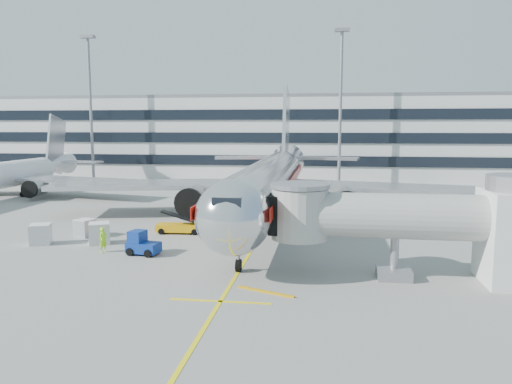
# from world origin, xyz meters

# --- Properties ---
(ground) EXTENTS (180.00, 180.00, 0.00)m
(ground) POSITION_xyz_m (0.00, 0.00, 0.00)
(ground) COLOR gray
(ground) RESTS_ON ground
(lead_in_line) EXTENTS (0.25, 70.00, 0.01)m
(lead_in_line) POSITION_xyz_m (0.00, 10.00, 0.01)
(lead_in_line) COLOR yellow
(lead_in_line) RESTS_ON ground
(stop_bar) EXTENTS (6.00, 0.25, 0.01)m
(stop_bar) POSITION_xyz_m (0.00, -14.00, 0.01)
(stop_bar) COLOR yellow
(stop_bar) RESTS_ON ground
(main_jet) EXTENTS (50.95, 48.70, 16.06)m
(main_jet) POSITION_xyz_m (0.00, 11.72, 4.23)
(main_jet) COLOR silver
(main_jet) RESTS_ON ground
(jet_bridge) EXTENTS (17.80, 4.50, 7.00)m
(jet_bridge) POSITION_xyz_m (12.18, -8.00, 3.87)
(jet_bridge) COLOR silver
(jet_bridge) RESTS_ON ground
(terminal) EXTENTS (150.00, 24.25, 15.60)m
(terminal) POSITION_xyz_m (0.00, 57.95, 7.80)
(terminal) COLOR silver
(terminal) RESTS_ON ground
(light_mast_west) EXTENTS (2.40, 1.20, 25.45)m
(light_mast_west) POSITION_xyz_m (-35.00, 42.00, 14.88)
(light_mast_west) COLOR gray
(light_mast_west) RESTS_ON ground
(light_mast_centre) EXTENTS (2.40, 1.20, 25.45)m
(light_mast_centre) POSITION_xyz_m (8.00, 42.00, 14.88)
(light_mast_centre) COLOR gray
(light_mast_centre) RESTS_ON ground
(second_jet) EXTENTS (38.21, 36.52, 12.04)m
(second_jet) POSITION_xyz_m (-39.36, 22.80, 3.18)
(second_jet) COLOR white
(second_jet) RESTS_ON ground
(belt_loader) EXTENTS (4.59, 1.87, 2.18)m
(belt_loader) POSITION_xyz_m (-7.69, 3.55, 0.62)
(belt_loader) COLOR #D59909
(belt_loader) RESTS_ON ground
(baggage_tug) EXTENTS (2.74, 2.01, 1.88)m
(baggage_tug) POSITION_xyz_m (-8.39, -4.43, 0.82)
(baggage_tug) COLOR navy
(baggage_tug) RESTS_ON ground
(cargo_container_left) EXTENTS (2.12, 2.12, 1.75)m
(cargo_container_left) POSITION_xyz_m (-18.20, -2.35, 0.88)
(cargo_container_left) COLOR #BBBDC2
(cargo_container_left) RESTS_ON ground
(cargo_container_right) EXTENTS (2.25, 2.25, 1.81)m
(cargo_container_right) POSITION_xyz_m (-13.33, -1.40, 0.91)
(cargo_container_right) COLOR #BBBDC2
(cargo_container_right) RESTS_ON ground
(cargo_container_front) EXTENTS (1.89, 1.89, 1.58)m
(cargo_container_front) POSITION_xyz_m (-15.93, 1.07, 0.80)
(cargo_container_front) COLOR #BBBDC2
(cargo_container_front) RESTS_ON ground
(ramp_worker) EXTENTS (0.75, 0.86, 1.99)m
(ramp_worker) POSITION_xyz_m (-11.70, -4.16, 1.00)
(ramp_worker) COLOR #A7FD1A
(ramp_worker) RESTS_ON ground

